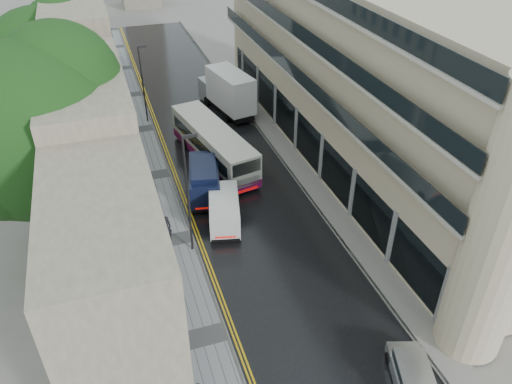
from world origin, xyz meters
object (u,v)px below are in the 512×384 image
white_lorry (225,100)px  white_van (211,226)px  lamp_post_far (143,85)px  lamp_post_near (188,197)px  pedestrian (167,228)px  tree_near (38,159)px  tree_far (49,85)px  cream_bus (217,166)px  navy_van (191,193)px

white_lorry → white_van: white_lorry is taller
white_van → lamp_post_far: (-1.51, 18.59, 2.60)m
lamp_post_near → white_van: bearing=27.1°
pedestrian → lamp_post_near: lamp_post_near is taller
tree_near → tree_far: tree_near is taller
white_van → pedestrian: bearing=-178.9°
cream_bus → lamp_post_near: size_ratio=1.40×
white_lorry → navy_van: (-6.03, -12.84, -0.78)m
cream_bus → white_van: (-2.07, -6.25, -0.50)m
cream_bus → pedestrian: 7.45m
cream_bus → navy_van: (-2.59, -2.65, -0.19)m
tree_near → lamp_post_near: 8.49m
white_lorry → lamp_post_far: (-7.02, 2.15, 1.51)m
white_van → lamp_post_near: bearing=-139.5°
tree_near → navy_van: 10.55m
navy_van → lamp_post_far: (-0.99, 14.99, 2.29)m
navy_van → pedestrian: size_ratio=2.77×
lamp_post_near → tree_near: bearing=165.0°
tree_near → cream_bus: tree_near is taller
lamp_post_near → lamp_post_far: size_ratio=1.13×
lamp_post_far → cream_bus: bearing=-77.4°
tree_near → tree_far: size_ratio=1.11×
cream_bus → lamp_post_near: 8.23m
lamp_post_near → white_lorry: bearing=68.0°
tree_far → white_van: size_ratio=2.75×
pedestrian → lamp_post_far: 18.22m
white_van → pedestrian: 2.83m
cream_bus → lamp_post_near: (-3.51, -6.98, 2.57)m
navy_van → tree_near: bearing=-153.5°
tree_far → pedestrian: tree_far is taller
lamp_post_near → lamp_post_far: bearing=90.2°
white_van → lamp_post_far: size_ratio=0.64×
tree_far → lamp_post_far: bearing=30.0°
pedestrian → lamp_post_near: 3.58m
navy_van → lamp_post_near: (-0.92, -4.33, 2.76)m
navy_van → white_lorry: bearing=76.7°
tree_far → navy_van: 14.45m
cream_bus → white_lorry: bearing=60.1°
cream_bus → lamp_post_far: bearing=95.0°
white_lorry → cream_bus: bearing=-120.2°
tree_near → navy_van: tree_near is taller
white_van → tree_near: bearing=-174.9°
tree_near → white_van: 10.98m
navy_van → tree_far: bearing=139.7°
cream_bus → lamp_post_far: lamp_post_far is taller
navy_van → lamp_post_near: size_ratio=0.65×
pedestrian → tree_far: bearing=-86.8°
tree_far → cream_bus: size_ratio=1.12×
tree_near → cream_bus: bearing=23.6°
cream_bus → white_van: 6.61m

